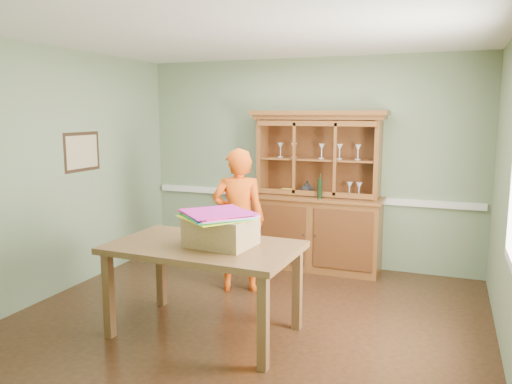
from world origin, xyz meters
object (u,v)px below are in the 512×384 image
at_px(cardboard_box, 221,231).
at_px(person, 239,220).
at_px(china_hutch, 316,214).
at_px(dining_table, 204,255).

distance_m(cardboard_box, person, 1.18).
bearing_deg(china_hutch, dining_table, -100.96).
distance_m(dining_table, cardboard_box, 0.28).
bearing_deg(person, dining_table, 78.08).
bearing_deg(dining_table, china_hutch, 81.00).
relative_size(cardboard_box, person, 0.34).
height_order(china_hutch, cardboard_box, china_hutch).
relative_size(dining_table, person, 1.05).
distance_m(china_hutch, person, 1.27).
xyz_separation_m(china_hutch, cardboard_box, (-0.28, -2.25, 0.25)).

